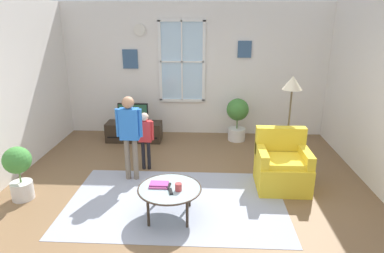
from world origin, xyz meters
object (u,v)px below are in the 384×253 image
object	(u,v)px
person_red_shirt	(145,134)
floor_lamp	(292,92)
remote_near_books	(171,191)
person_blue_shirt	(130,129)
coffee_table	(170,190)
armchair	(282,166)
potted_plant_corner	(19,169)
cup	(178,187)
potted_plant_by_window	(237,116)
remote_near_cup	(169,186)
book_stack	(159,185)
tv_stand	(134,132)
television	(133,113)

from	to	relation	value
person_red_shirt	floor_lamp	xyz separation A→B (m)	(2.38, 0.18, 0.70)
remote_near_books	person_blue_shirt	size ratio (longest dim) A/B	0.10
coffee_table	person_red_shirt	distance (m)	1.52
armchair	potted_plant_corner	distance (m)	3.81
potted_plant_corner	cup	bearing A→B (deg)	-9.58
coffee_table	potted_plant_by_window	distance (m)	3.08
remote_near_cup	remote_near_books	bearing A→B (deg)	-72.99
coffee_table	book_stack	xyz separation A→B (m)	(-0.14, 0.05, 0.04)
tv_stand	floor_lamp	world-z (taller)	floor_lamp
tv_stand	person_blue_shirt	distance (m)	1.87
potted_plant_corner	remote_near_cup	bearing A→B (deg)	-7.82
armchair	remote_near_cup	bearing A→B (deg)	-151.91
television	cup	size ratio (longest dim) A/B	6.22
remote_near_books	cup	bearing A→B (deg)	25.68
potted_plant_corner	potted_plant_by_window	bearing A→B (deg)	38.31
cup	television	bearing A→B (deg)	113.02
television	potted_plant_by_window	world-z (taller)	potted_plant_by_window
remote_near_books	remote_near_cup	size ratio (longest dim) A/B	1.00
television	book_stack	bearing A→B (deg)	-70.95
cup	floor_lamp	world-z (taller)	floor_lamp
potted_plant_corner	person_red_shirt	bearing A→B (deg)	33.81
armchair	person_blue_shirt	world-z (taller)	person_blue_shirt
remote_near_books	book_stack	bearing A→B (deg)	137.09
armchair	cup	bearing A→B (deg)	-147.28
remote_near_cup	person_red_shirt	bearing A→B (deg)	112.05
television	coffee_table	bearing A→B (deg)	-68.68
armchair	potted_plant_by_window	world-z (taller)	potted_plant_by_window
book_stack	potted_plant_corner	world-z (taller)	potted_plant_corner
armchair	coffee_table	world-z (taller)	armchair
remote_near_cup	cup	bearing A→B (deg)	-33.75
book_stack	remote_near_books	size ratio (longest dim) A/B	1.71
tv_stand	potted_plant_by_window	world-z (taller)	potted_plant_by_window
cup	person_red_shirt	bearing A→B (deg)	115.31
tv_stand	person_red_shirt	world-z (taller)	person_red_shirt
potted_plant_by_window	remote_near_cup	bearing A→B (deg)	-111.03
potted_plant_corner	person_blue_shirt	bearing A→B (deg)	25.61
television	potted_plant_by_window	bearing A→B (deg)	4.03
armchair	cup	size ratio (longest dim) A/B	8.72
potted_plant_corner	book_stack	bearing A→B (deg)	-7.74
cup	remote_near_books	distance (m)	0.11
coffee_table	cup	distance (m)	0.15
television	potted_plant_corner	world-z (taller)	television
person_blue_shirt	potted_plant_by_window	world-z (taller)	person_blue_shirt
potted_plant_corner	floor_lamp	size ratio (longest dim) A/B	0.50
potted_plant_by_window	floor_lamp	xyz separation A→B (m)	(0.74, -1.31, 0.80)
coffee_table	potted_plant_by_window	size ratio (longest dim) A/B	0.92
armchair	person_red_shirt	bearing A→B (deg)	167.23
remote_near_cup	floor_lamp	world-z (taller)	floor_lamp
tv_stand	person_blue_shirt	xyz separation A→B (m)	(0.34, -1.72, 0.65)
person_blue_shirt	floor_lamp	size ratio (longest dim) A/B	0.85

